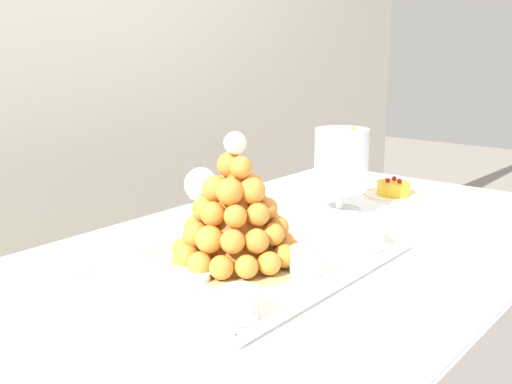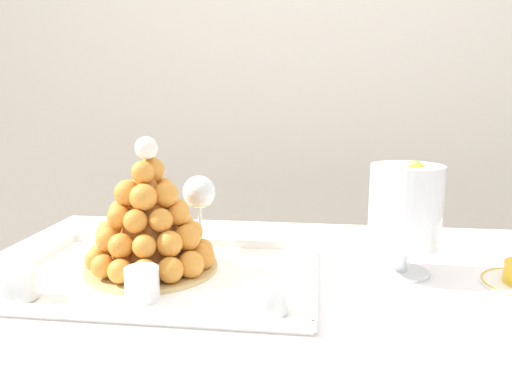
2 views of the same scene
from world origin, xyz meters
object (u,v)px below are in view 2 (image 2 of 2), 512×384
wine_glass (199,195)px  croquembouche (150,223)px  dessert_cup_mid_left (142,285)px  dessert_cup_centre (269,298)px  dessert_cup_left (18,285)px  serving_tray (166,276)px  creme_brulee_ramekin (93,260)px  macaron_goblet (405,208)px

wine_glass → croquembouche: bearing=-112.4°
dessert_cup_mid_left → dessert_cup_centre: bearing=-4.2°
dessert_cup_left → dessert_cup_mid_left: 0.21m
serving_tray → dessert_cup_left: 0.25m
serving_tray → creme_brulee_ramekin: creme_brulee_ramekin is taller
dessert_cup_mid_left → wine_glass: bearing=84.3°
creme_brulee_ramekin → dessert_cup_mid_left: bearing=-43.1°
dessert_cup_left → wine_glass: wine_glass is taller
dessert_cup_left → creme_brulee_ramekin: size_ratio=0.75×
dessert_cup_mid_left → macaron_goblet: 0.51m
serving_tray → croquembouche: 0.11m
croquembouche → creme_brulee_ramekin: bearing=176.9°
dessert_cup_left → macaron_goblet: (0.66, 0.22, 0.10)m
dessert_cup_mid_left → dessert_cup_centre: dessert_cup_mid_left is taller
dessert_cup_left → creme_brulee_ramekin: bearing=72.3°
creme_brulee_ramekin → wine_glass: size_ratio=0.48×
macaron_goblet → wine_glass: 0.43m
creme_brulee_ramekin → serving_tray: bearing=-10.9°
croquembouche → wine_glass: bearing=67.6°
serving_tray → dessert_cup_centre: bearing=-31.9°
croquembouche → dessert_cup_centre: size_ratio=4.38×
dessert_cup_mid_left → dessert_cup_left: bearing=-174.8°
serving_tray → wine_glass: bearing=81.6°
serving_tray → macaron_goblet: macaron_goblet is taller
croquembouche → dessert_cup_mid_left: croquembouche is taller
creme_brulee_ramekin → macaron_goblet: size_ratio=0.36×
croquembouche → creme_brulee_ramekin: size_ratio=3.17×
dessert_cup_left → wine_glass: bearing=52.4°
croquembouche → creme_brulee_ramekin: (-0.12, 0.01, -0.08)m
serving_tray → wine_glass: size_ratio=3.35×
dessert_cup_mid_left → dessert_cup_centre: size_ratio=0.96×
croquembouche → dessert_cup_left: 0.25m
dessert_cup_left → dessert_cup_centre: bearing=0.5°
croquembouche → dessert_cup_left: croquembouche is taller
macaron_goblet → wine_glass: bearing=168.3°
dessert_cup_mid_left → creme_brulee_ramekin: (-0.16, 0.15, -0.01)m
croquembouche → macaron_goblet: croquembouche is taller
serving_tray → macaron_goblet: size_ratio=2.50×
dessert_cup_centre → wine_glass: wine_glass is taller
croquembouche → wine_glass: 0.16m
croquembouche → dessert_cup_centre: bearing=-32.2°
dessert_cup_mid_left → creme_brulee_ramekin: size_ratio=0.70×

